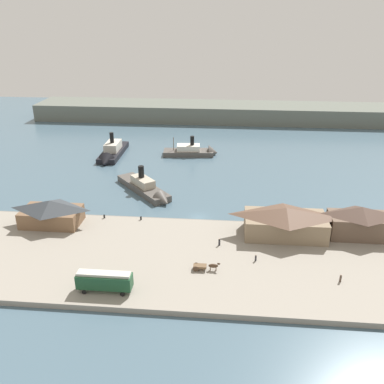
{
  "coord_description": "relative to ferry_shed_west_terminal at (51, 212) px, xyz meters",
  "views": [
    {
      "loc": [
        7.5,
        -99.76,
        50.52
      ],
      "look_at": [
        -2.9,
        12.08,
        2.0
      ],
      "focal_mm": 39.16,
      "sensor_mm": 36.0,
      "label": 1
    }
  ],
  "objects": [
    {
      "name": "quay_promenade",
      "position": [
        36.31,
        -12.52,
        -3.87
      ],
      "size": [
        110.0,
        36.0,
        1.2
      ],
      "primitive_type": "cube",
      "color": "gray",
      "rests_on": "ground"
    },
    {
      "name": "pedestrian_near_west_shed",
      "position": [
        42.35,
        -6.72,
        -2.46
      ],
      "size": [
        0.44,
        0.44,
        1.78
      ],
      "color": "#232328",
      "rests_on": "quay_promenade"
    },
    {
      "name": "pedestrian_walking_west",
      "position": [
        66.71,
        -18.66,
        -2.5
      ],
      "size": [
        0.42,
        0.42,
        1.7
      ],
      "color": "#4C3D33",
      "rests_on": "quay_promenade"
    },
    {
      "name": "street_tram",
      "position": [
        21.1,
        -25.87,
        -0.83
      ],
      "size": [
        10.58,
        2.9,
        4.16
      ],
      "color": "#1E4C2D",
      "rests_on": "quay_promenade"
    },
    {
      "name": "ferry_shed_customs_shed",
      "position": [
        57.69,
        -0.37,
        0.33
      ],
      "size": [
        19.46,
        10.35,
        7.11
      ],
      "color": "#847056",
      "rests_on": "quay_promenade"
    },
    {
      "name": "ferry_shed_west_terminal",
      "position": [
        0.0,
        0.0,
        0.0
      ],
      "size": [
        14.65,
        8.8,
        6.44
      ],
      "color": "brown",
      "rests_on": "quay_promenade"
    },
    {
      "name": "ferry_moored_east",
      "position": [
        30.83,
        62.02,
        -3.06
      ],
      "size": [
        20.99,
        8.11,
        9.45
      ],
      "color": "#514C47",
      "rests_on": "ground"
    },
    {
      "name": "seawall_edge",
      "position": [
        36.31,
        5.88,
        -3.97
      ],
      "size": [
        110.0,
        0.8,
        1.0
      ],
      "primitive_type": "cube",
      "color": "slate",
      "rests_on": "ground"
    },
    {
      "name": "horse_cart",
      "position": [
        39.7,
        -17.02,
        -2.34
      ],
      "size": [
        5.63,
        1.56,
        1.87
      ],
      "color": "brown",
      "rests_on": "quay_promenade"
    },
    {
      "name": "ferry_departing_north",
      "position": [
        -0.29,
        56.29,
        -2.83
      ],
      "size": [
        7.2,
        25.63,
        11.05
      ],
      "color": "black",
      "rests_on": "ground"
    },
    {
      "name": "ground_plane",
      "position": [
        36.31,
        9.48,
        -4.47
      ],
      "size": [
        320.0,
        320.0,
        0.0
      ],
      "primitive_type": "plane",
      "color": "#476070"
    },
    {
      "name": "ferry_shed_central_terminal",
      "position": [
        75.28,
        0.83,
        0.57
      ],
      "size": [
        14.66,
        7.87,
        7.57
      ],
      "color": "brown",
      "rests_on": "quay_promenade"
    },
    {
      "name": "mooring_post_center_east",
      "position": [
        12.13,
        4.33,
        -2.82
      ],
      "size": [
        0.44,
        0.44,
        0.9
      ],
      "primitive_type": "cylinder",
      "color": "black",
      "rests_on": "quay_promenade"
    },
    {
      "name": "far_headland",
      "position": [
        36.31,
        119.48,
        -0.47
      ],
      "size": [
        180.0,
        24.0,
        8.0
      ],
      "primitive_type": "cube",
      "color": "#60665B",
      "rests_on": "ground"
    },
    {
      "name": "mooring_post_west",
      "position": [
        21.81,
        4.23,
        -2.82
      ],
      "size": [
        0.44,
        0.44,
        0.9
      ],
      "primitive_type": "cylinder",
      "color": "black",
      "rests_on": "quay_promenade"
    },
    {
      "name": "pedestrian_near_east_shed",
      "position": [
        50.34,
        -12.58,
        -2.57
      ],
      "size": [
        0.38,
        0.38,
        1.54
      ],
      "color": "#232328",
      "rests_on": "quay_promenade"
    },
    {
      "name": "ferry_mid_harbor",
      "position": [
        19.86,
        23.53,
        -3.02
      ],
      "size": [
        20.93,
        23.24,
        9.4
      ],
      "color": "#514C47",
      "rests_on": "ground"
    }
  ]
}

